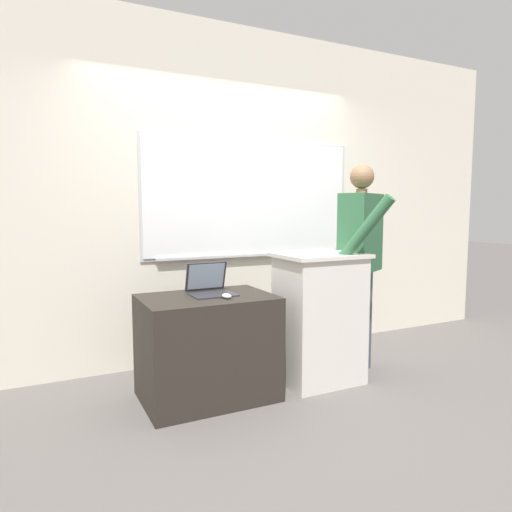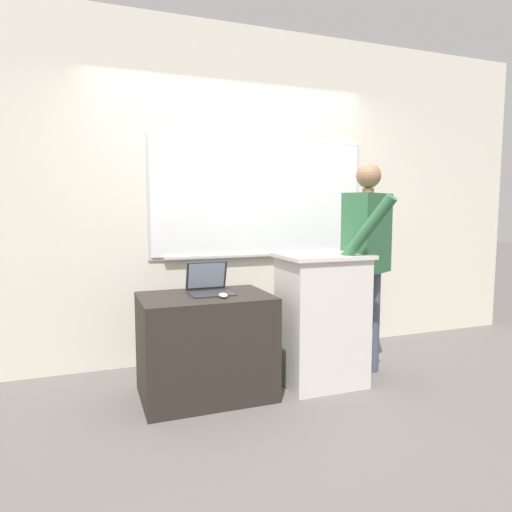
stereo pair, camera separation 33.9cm
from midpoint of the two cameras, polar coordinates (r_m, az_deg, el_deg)
ground_plane at (r=3.27m, az=7.76°, el=-18.75°), size 30.00×30.00×0.00m
back_wall at (r=4.21m, az=-0.57°, el=7.62°), size 6.40×0.17×2.98m
lectern_podium at (r=3.62m, az=10.91°, el=-7.79°), size 0.66×0.51×1.02m
side_desk at (r=3.38m, az=-3.43°, el=-11.16°), size 0.93×0.64×0.75m
person_presenter at (r=3.80m, az=16.24°, el=0.30°), size 0.64×0.74×1.72m
laptop at (r=3.37m, az=-3.08°, el=-3.45°), size 0.31×0.31×0.23m
wireless_keyboard at (r=3.47m, az=11.31°, el=0.29°), size 0.44×0.11×0.02m
computer_mouse_by_laptop at (r=3.18m, az=-1.08°, el=-4.97°), size 0.06×0.10×0.03m
computer_mouse_by_keyboard at (r=3.64m, az=15.19°, el=0.56°), size 0.06×0.10×0.03m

